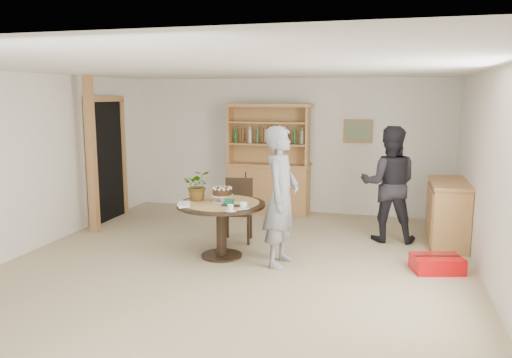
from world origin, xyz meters
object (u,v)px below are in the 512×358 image
object	(u,v)px
dining_chair	(238,206)
adult_person	(389,184)
hutch	(269,176)
teen_boy	(281,197)
dining_table	(221,214)
red_suitcase	(437,264)
sideboard	(448,212)

from	to	relation	value
dining_chair	adult_person	size ratio (longest dim) A/B	0.54
hutch	teen_boy	world-z (taller)	hutch
dining_table	dining_chair	bearing A→B (deg)	90.94
dining_chair	teen_boy	size ratio (longest dim) A/B	0.52
teen_boy	red_suitcase	xyz separation A→B (m)	(1.96, 0.24, -0.80)
sideboard	dining_table	bearing A→B (deg)	-154.28
dining_table	red_suitcase	distance (m)	2.85
hutch	dining_chair	size ratio (longest dim) A/B	2.16
dining_table	teen_boy	world-z (taller)	teen_boy
red_suitcase	hutch	bearing A→B (deg)	121.36
dining_table	adult_person	xyz separation A→B (m)	(2.18, 1.40, 0.27)
teen_boy	sideboard	bearing A→B (deg)	-47.94
dining_table	adult_person	world-z (taller)	adult_person
sideboard	adult_person	xyz separation A→B (m)	(-0.86, -0.07, 0.40)
sideboard	red_suitcase	bearing A→B (deg)	-100.26
hutch	red_suitcase	bearing A→B (deg)	-42.52
hutch	teen_boy	xyz separation A→B (m)	(0.84, -2.81, 0.21)
dining_table	teen_boy	distance (m)	0.91
adult_person	hutch	bearing A→B (deg)	-33.37
sideboard	dining_chair	world-z (taller)	dining_chair
dining_chair	red_suitcase	xyz separation A→B (m)	(2.82, -0.69, -0.43)
sideboard	adult_person	bearing A→B (deg)	-175.45
hutch	dining_chair	distance (m)	1.89
dining_table	red_suitcase	world-z (taller)	dining_table
teen_boy	red_suitcase	world-z (taller)	teen_boy
dining_chair	teen_boy	world-z (taller)	teen_boy
dining_table	red_suitcase	size ratio (longest dim) A/B	1.75
dining_chair	red_suitcase	size ratio (longest dim) A/B	1.37
dining_chair	red_suitcase	world-z (taller)	dining_chair
adult_person	dining_table	bearing A→B (deg)	30.34
red_suitcase	dining_table	bearing A→B (deg)	166.76
hutch	sideboard	world-z (taller)	hutch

